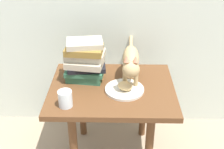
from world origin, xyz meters
TOP-DOWN VIEW (x-y plane):
  - side_table at (0.00, 0.00)m, footprint 0.69×0.54m
  - plate at (0.07, -0.03)m, footprint 0.21×0.21m
  - bread_roll at (0.07, -0.05)m, footprint 0.10×0.08m
  - cat at (0.10, 0.06)m, footprint 0.10×0.48m
  - book_stack at (-0.15, 0.08)m, footprint 0.23×0.18m
  - candle_jar at (-0.23, -0.18)m, footprint 0.07×0.07m

SIDE VIEW (x-z plane):
  - side_table at x=0.00m, z-range 0.18..0.68m
  - plate at x=0.07m, z-range 0.51..0.52m
  - candle_jar at x=-0.23m, z-range 0.50..0.59m
  - bread_roll at x=0.07m, z-range 0.52..0.57m
  - book_stack at x=-0.15m, z-range 0.51..0.74m
  - cat at x=0.10m, z-range 0.53..0.75m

